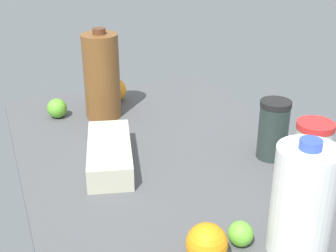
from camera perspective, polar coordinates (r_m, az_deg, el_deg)
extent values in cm
cube|color=#4D4E51|center=(126.59, 0.00, -4.72)|extent=(120.00, 76.00, 3.00)
cube|color=beige|center=(123.32, -7.13, -3.35)|extent=(30.33, 17.77, 6.21)
cylinder|color=silver|center=(111.07, 16.96, -4.39)|extent=(8.13, 8.13, 17.55)
cylinder|color=red|center=(106.93, 17.59, 0.04)|extent=(8.38, 8.38, 1.40)
cylinder|color=white|center=(92.73, 16.08, -8.81)|extent=(11.86, 11.86, 22.31)
cylinder|color=blue|center=(86.82, 17.01, -2.16)|extent=(4.15, 4.15, 1.80)
cylinder|color=#283532|center=(127.17, 12.68, -0.71)|extent=(7.93, 7.93, 14.82)
cylinder|color=black|center=(123.96, 13.03, 2.67)|extent=(8.17, 8.17, 1.40)
cylinder|color=brown|center=(149.06, -8.08, 6.01)|extent=(11.34, 11.34, 26.83)
cylinder|color=#59331E|center=(145.11, -8.42, 11.36)|extent=(3.97, 3.97, 1.80)
sphere|color=#63B734|center=(96.39, 8.83, -12.84)|extent=(5.16, 5.16, 5.16)
sphere|color=orange|center=(90.87, 4.74, -14.12)|extent=(8.06, 8.06, 8.06)
sphere|color=orange|center=(163.70, -6.56, 4.40)|extent=(8.31, 8.31, 8.31)
sphere|color=#5EAD31|center=(154.07, -13.37, 2.12)|extent=(6.32, 6.32, 6.32)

